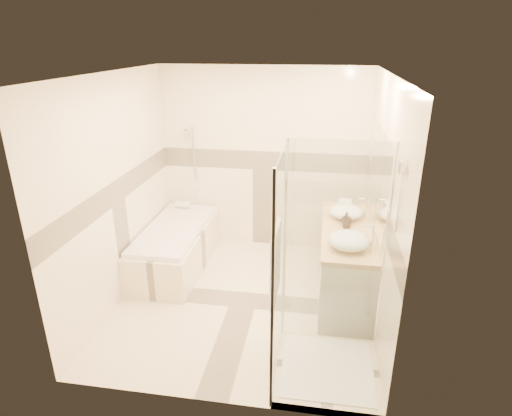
# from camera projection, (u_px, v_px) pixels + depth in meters

# --- Properties ---
(room) EXTENTS (2.82, 3.02, 2.52)m
(room) POSITION_uv_depth(u_px,v_px,m) (248.00, 198.00, 4.47)
(room) COLOR beige
(room) RESTS_ON ground
(bathtub) EXTENTS (0.75, 1.70, 0.56)m
(bathtub) POSITION_uv_depth(u_px,v_px,m) (176.00, 245.00, 5.56)
(bathtub) COLOR #F5E4C4
(bathtub) RESTS_ON ground
(vanity) EXTENTS (0.58, 1.62, 0.85)m
(vanity) POSITION_uv_depth(u_px,v_px,m) (345.00, 262.00, 4.88)
(vanity) COLOR white
(vanity) RESTS_ON ground
(shower_enclosure) EXTENTS (0.96, 0.93, 2.04)m
(shower_enclosure) POSITION_uv_depth(u_px,v_px,m) (317.00, 322.00, 3.73)
(shower_enclosure) COLOR #F5E4C4
(shower_enclosure) RESTS_ON ground
(vessel_sink_near) EXTENTS (0.39, 0.39, 0.16)m
(vessel_sink_near) POSITION_uv_depth(u_px,v_px,m) (346.00, 211.00, 4.99)
(vessel_sink_near) COLOR white
(vessel_sink_near) RESTS_ON vanity
(vessel_sink_far) EXTENTS (0.41, 0.41, 0.16)m
(vessel_sink_far) POSITION_uv_depth(u_px,v_px,m) (349.00, 240.00, 4.26)
(vessel_sink_far) COLOR white
(vessel_sink_far) RESTS_ON vanity
(faucet_near) EXTENTS (0.11, 0.03, 0.27)m
(faucet_near) POSITION_uv_depth(u_px,v_px,m) (365.00, 206.00, 4.93)
(faucet_near) COLOR silver
(faucet_near) RESTS_ON vanity
(faucet_far) EXTENTS (0.11, 0.03, 0.27)m
(faucet_far) POSITION_uv_depth(u_px,v_px,m) (372.00, 235.00, 4.20)
(faucet_far) COLOR silver
(faucet_far) RESTS_ON vanity
(amenity_bottle_a) EXTENTS (0.08, 0.08, 0.17)m
(amenity_bottle_a) POSITION_uv_depth(u_px,v_px,m) (347.00, 221.00, 4.72)
(amenity_bottle_a) COLOR black
(amenity_bottle_a) RESTS_ON vanity
(amenity_bottle_b) EXTENTS (0.16, 0.16, 0.15)m
(amenity_bottle_b) POSITION_uv_depth(u_px,v_px,m) (346.00, 219.00, 4.79)
(amenity_bottle_b) COLOR black
(amenity_bottle_b) RESTS_ON vanity
(folded_towels) EXTENTS (0.19, 0.27, 0.08)m
(folded_towels) POSITION_uv_depth(u_px,v_px,m) (345.00, 205.00, 5.30)
(folded_towels) COLOR white
(folded_towels) RESTS_ON vanity
(rolled_towel) EXTENTS (0.21, 0.09, 0.09)m
(rolled_towel) POSITION_uv_depth(u_px,v_px,m) (183.00, 205.00, 6.07)
(rolled_towel) COLOR white
(rolled_towel) RESTS_ON bathtub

